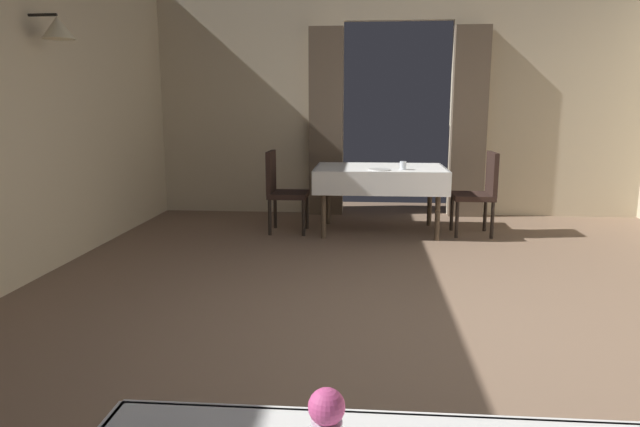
{
  "coord_description": "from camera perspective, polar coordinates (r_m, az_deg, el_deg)",
  "views": [
    {
      "loc": [
        -0.39,
        -3.38,
        1.43
      ],
      "look_at": [
        -0.72,
        0.61,
        0.67
      ],
      "focal_mm": 31.66,
      "sensor_mm": 36.0,
      "label": 1
    }
  ],
  "objects": [
    {
      "name": "ground",
      "position": [
        3.69,
        10.62,
        -12.17
      ],
      "size": [
        10.08,
        10.08,
        0.0
      ],
      "primitive_type": "plane",
      "color": "#7A604C"
    },
    {
      "name": "wall_back",
      "position": [
        7.57,
        7.78,
        11.33
      ],
      "size": [
        6.4,
        0.27,
        3.0
      ],
      "color": "beige",
      "rests_on": "ground"
    },
    {
      "name": "dining_table_mid",
      "position": [
        6.45,
        6.07,
        3.94
      ],
      "size": [
        1.47,
        1.01,
        0.75
      ],
      "color": "#4C3D2D",
      "rests_on": "ground"
    },
    {
      "name": "chair_mid_left",
      "position": [
        6.45,
        -3.92,
        2.64
      ],
      "size": [
        0.44,
        0.44,
        0.93
      ],
      "color": "black",
      "rests_on": "ground"
    },
    {
      "name": "chair_mid_right",
      "position": [
        6.54,
        15.9,
        2.37
      ],
      "size": [
        0.44,
        0.44,
        0.93
      ],
      "color": "black",
      "rests_on": "ground"
    },
    {
      "name": "glass_mid_a",
      "position": [
        6.18,
        8.39,
        4.83
      ],
      "size": [
        0.07,
        0.07,
        0.09
      ],
      "primitive_type": "cylinder",
      "color": "silver",
      "rests_on": "dining_table_mid"
    },
    {
      "name": "plate_mid_b",
      "position": [
        6.11,
        6.02,
        4.44
      ],
      "size": [
        0.24,
        0.24,
        0.01
      ],
      "primitive_type": "cylinder",
      "color": "white",
      "rests_on": "dining_table_mid"
    }
  ]
}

